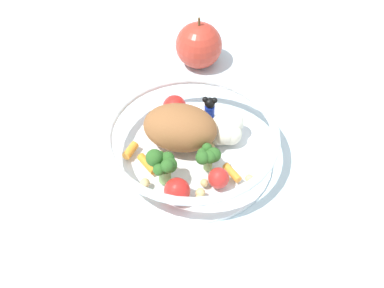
{
  "coord_description": "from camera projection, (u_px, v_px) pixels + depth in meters",
  "views": [
    {
      "loc": [
        -0.3,
        -0.3,
        0.49
      ],
      "look_at": [
        0.02,
        -0.01,
        0.03
      ],
      "focal_mm": 47.82,
      "sensor_mm": 36.0,
      "label": 1
    }
  ],
  "objects": [
    {
      "name": "ground_plane",
      "position": [
        181.0,
        163.0,
        0.65
      ],
      "size": [
        2.4,
        2.4,
        0.0
      ],
      "primitive_type": "plane",
      "color": "silver"
    },
    {
      "name": "food_container",
      "position": [
        193.0,
        139.0,
        0.64
      ],
      "size": [
        0.22,
        0.22,
        0.07
      ],
      "color": "white",
      "rests_on": "ground_plane"
    },
    {
      "name": "loose_apple",
      "position": [
        199.0,
        45.0,
        0.76
      ],
      "size": [
        0.07,
        0.07,
        0.08
      ],
      "color": "#BC3828",
      "rests_on": "ground_plane"
    }
  ]
}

